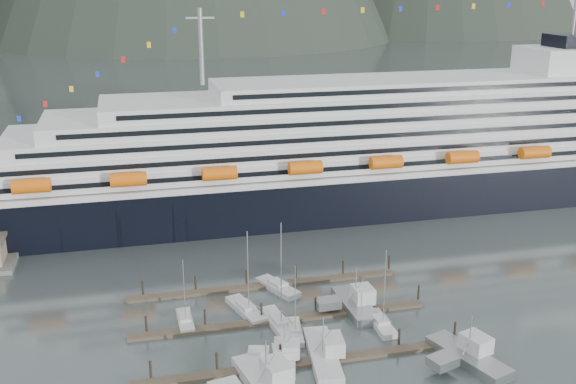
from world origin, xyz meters
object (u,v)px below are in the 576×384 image
trawler_d (467,356)px  sailboat_d (279,324)px  sailboat_c (294,332)px  sailboat_h (381,324)px  trawler_a (265,384)px  sailboat_b (246,310)px  trawler_e (354,304)px  cruise_ship (374,156)px  sailboat_a (185,321)px  sailboat_f (278,288)px  trawler_c (322,354)px  trawler_b (284,356)px

trawler_d → sailboat_d: bearing=36.7°
sailboat_c → sailboat_h: bearing=-85.1°
trawler_a → sailboat_b: bearing=-15.4°
sailboat_b → trawler_e: sailboat_b is taller
cruise_ship → sailboat_d: bearing=-123.8°
sailboat_d → trawler_a: bearing=153.6°
sailboat_a → sailboat_f: bearing=-64.7°
sailboat_c → trawler_a: bearing=159.6°
sailboat_a → cruise_ship: bearing=-46.0°
trawler_c → trawler_e: 16.43m
cruise_ship → sailboat_h: size_ratio=15.36×
cruise_ship → trawler_d: (-12.17, -69.99, -11.05)m
trawler_d → sailboat_f: bearing=17.1°
trawler_b → trawler_d: (25.26, -6.60, 0.16)m
trawler_c → trawler_e: (9.62, 13.32, 0.08)m
trawler_e → sailboat_f: bearing=44.2°
trawler_e → trawler_a: bearing=133.2°
sailboat_b → sailboat_h: size_ratio=1.10×
cruise_ship → sailboat_c: size_ratio=17.36×
trawler_d → trawler_e: trawler_e is taller
sailboat_a → trawler_a: sailboat_a is taller
sailboat_c → cruise_ship: bearing=-22.6°
sailboat_c → trawler_b: 7.77m
cruise_ship → trawler_c: bearing=-116.5°
trawler_b → trawler_e: 19.44m
cruise_ship → trawler_e: (-22.45, -51.01, -11.03)m
cruise_ship → trawler_e: size_ratio=16.52×
trawler_b → trawler_e: trawler_e is taller
sailboat_b → sailboat_d: 7.16m
trawler_b → trawler_c: size_ratio=0.69×
sailboat_f → trawler_c: size_ratio=0.91×
sailboat_b → trawler_c: 18.46m
trawler_b → sailboat_d: bearing=5.2°
cruise_ship → sailboat_b: (-39.97, -47.65, -11.61)m
sailboat_d → sailboat_f: (2.82, 12.72, 0.01)m
sailboat_c → trawler_e: bearing=-56.4°
sailboat_d → trawler_a: sailboat_d is taller
sailboat_d → trawler_b: sailboat_d is taller
sailboat_h → trawler_e: (-2.17, 6.29, 0.58)m
trawler_a → trawler_c: (9.47, 5.64, -0.08)m
cruise_ship → sailboat_a: size_ratio=18.19×
cruise_ship → sailboat_c: (-34.03, -56.42, -11.64)m
trawler_c → trawler_d: (19.89, -5.66, 0.06)m
sailboat_d → sailboat_h: 16.00m
sailboat_f → trawler_d: (20.82, -29.23, 0.56)m
cruise_ship → sailboat_b: 63.27m
sailboat_d → trawler_d: 28.84m
sailboat_a → sailboat_c: 17.58m
trawler_d → cruise_ship: bearing=-28.2°
trawler_d → trawler_e: (-10.27, 18.98, 0.02)m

